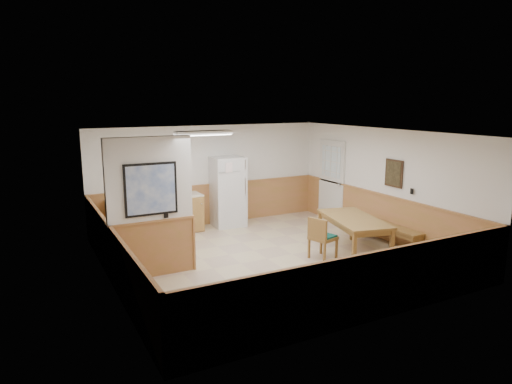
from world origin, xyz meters
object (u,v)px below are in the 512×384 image
dining_chair (320,235)px  fire_extinguisher (189,185)px  soap_bottle (121,195)px  refrigerator (228,192)px  dining_bench (391,230)px  dining_table (354,222)px

dining_chair → fire_extinguisher: size_ratio=1.93×
dining_chair → soap_bottle: 4.53m
refrigerator → fire_extinguisher: bearing=177.3°
dining_chair → fire_extinguisher: 3.64m
dining_chair → soap_bottle: size_ratio=3.58×
fire_extinguisher → soap_bottle: 1.61m
fire_extinguisher → refrigerator: bearing=5.1°
dining_bench → fire_extinguisher: 4.77m
refrigerator → dining_table: refrigerator is taller
refrigerator → soap_bottle: (-2.58, 0.05, 0.15)m
refrigerator → fire_extinguisher: size_ratio=3.96×
dining_table → fire_extinguisher: 4.04m
dining_chair → fire_extinguisher: fire_extinguisher is taller
refrigerator → dining_table: size_ratio=0.89×
dining_bench → refrigerator: bearing=127.8°
dining_bench → dining_chair: bearing=179.9°
refrigerator → soap_bottle: 2.59m
refrigerator → dining_chair: (0.58, -3.14, -0.37)m
dining_bench → dining_chair: size_ratio=1.88×
fire_extinguisher → soap_bottle: size_ratio=1.85×
refrigerator → dining_chair: size_ratio=2.05×
soap_bottle → dining_table: bearing=-38.6°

